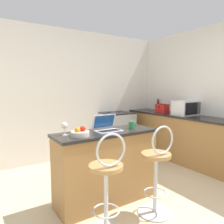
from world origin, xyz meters
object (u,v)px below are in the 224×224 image
(bar_stool_far, at_px, (157,172))
(pepper_mill, at_px, (158,105))
(laptop, at_px, (107,127))
(mug_green, at_px, (132,125))
(toaster, at_px, (162,108))
(wine_glass_short, at_px, (65,126))
(bar_stool_near, at_px, (107,187))
(microwave, at_px, (186,108))
(stove_range, at_px, (117,133))
(fruit_bowl, at_px, (80,133))

(bar_stool_far, relative_size, pepper_mill, 3.87)
(laptop, bearing_deg, mug_green, -8.25)
(toaster, bearing_deg, laptop, -153.58)
(wine_glass_short, bearing_deg, mug_green, -6.07)
(bar_stool_near, xyz_separation_m, bar_stool_far, (0.67, 0.00, 0.00))
(bar_stool_far, relative_size, microwave, 2.12)
(stove_range, relative_size, mug_green, 9.38)
(microwave, bearing_deg, pepper_mill, 78.89)
(microwave, height_order, pepper_mill, microwave)
(laptop, height_order, stove_range, laptop)
(bar_stool_far, xyz_separation_m, wine_glass_short, (-0.85, 0.64, 0.53))
(mug_green, xyz_separation_m, fruit_bowl, (-0.78, -0.04, -0.01))
(pepper_mill, bearing_deg, stove_range, 173.03)
(bar_stool_far, xyz_separation_m, toaster, (1.73, 1.61, 0.51))
(bar_stool_near, bearing_deg, laptop, 58.27)
(bar_stool_far, bearing_deg, microwave, 30.02)
(laptop, relative_size, mug_green, 3.31)
(bar_stool_near, bearing_deg, wine_glass_short, 105.33)
(bar_stool_far, distance_m, mug_green, 0.72)
(bar_stool_far, xyz_separation_m, laptop, (-0.31, 0.59, 0.47))
(wine_glass_short, height_order, fruit_bowl, wine_glass_short)
(bar_stool_near, distance_m, mug_green, 1.02)
(mug_green, distance_m, pepper_mill, 2.41)
(mug_green, bearing_deg, fruit_bowl, -176.77)
(bar_stool_far, distance_m, stove_range, 2.30)
(bar_stool_near, height_order, toaster, toaster)
(bar_stool_far, xyz_separation_m, stove_range, (0.90, 2.12, -0.04))
(toaster, bearing_deg, bar_stool_near, -146.26)
(pepper_mill, height_order, wine_glass_short, pepper_mill)
(stove_range, distance_m, wine_glass_short, 2.36)
(bar_stool_far, relative_size, stove_range, 1.14)
(stove_range, relative_size, pepper_mill, 3.41)
(stove_range, height_order, mug_green, mug_green)
(toaster, xyz_separation_m, mug_green, (-1.67, -1.07, -0.04))
(bar_stool_far, relative_size, wine_glass_short, 6.94)
(mug_green, height_order, pepper_mill, pepper_mill)
(wine_glass_short, bearing_deg, pepper_mill, 25.40)
(microwave, height_order, toaster, microwave)
(bar_stool_near, xyz_separation_m, pepper_mill, (2.66, 1.98, 0.55))
(wine_glass_short, bearing_deg, toaster, 20.58)
(stove_range, distance_m, mug_green, 1.86)
(laptop, distance_m, microwave, 2.16)
(laptop, bearing_deg, stove_range, 51.51)
(fruit_bowl, bearing_deg, bar_stool_far, -34.66)
(stove_range, bearing_deg, bar_stool_near, -126.70)
(stove_range, height_order, pepper_mill, pepper_mill)
(bar_stool_near, bearing_deg, microwave, 22.80)
(toaster, relative_size, mug_green, 2.71)
(laptop, distance_m, mug_green, 0.37)
(bar_stool_near, xyz_separation_m, stove_range, (1.58, 2.12, -0.04))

